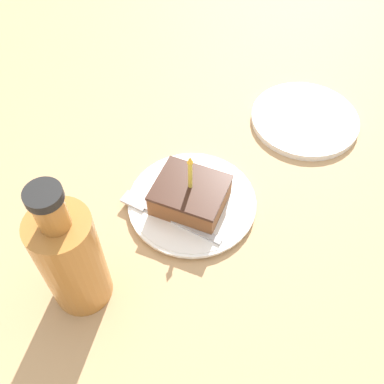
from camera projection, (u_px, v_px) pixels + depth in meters
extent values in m
cube|color=tan|center=(204.00, 222.00, 0.76)|extent=(2.40, 2.40, 0.04)
cylinder|color=white|center=(192.00, 203.00, 0.75)|extent=(0.20, 0.20, 0.01)
cylinder|color=white|center=(192.00, 202.00, 0.75)|extent=(0.21, 0.21, 0.01)
cube|color=brown|center=(190.00, 196.00, 0.73)|extent=(0.09, 0.11, 0.04)
cube|color=#381E14|center=(190.00, 188.00, 0.71)|extent=(0.10, 0.11, 0.01)
cylinder|color=#EAD84C|center=(190.00, 175.00, 0.69)|extent=(0.01, 0.01, 0.06)
cone|color=yellow|center=(190.00, 160.00, 0.66)|extent=(0.01, 0.01, 0.01)
cube|color=#B2B2B7|center=(183.00, 224.00, 0.72)|extent=(0.03, 0.14, 0.00)
cube|color=#B2B2B7|center=(135.00, 201.00, 0.74)|extent=(0.03, 0.05, 0.00)
cylinder|color=#B27233|center=(72.00, 261.00, 0.60)|extent=(0.08, 0.08, 0.18)
cylinder|color=#B27233|center=(51.00, 212.00, 0.50)|extent=(0.04, 0.04, 0.05)
cylinder|color=black|center=(43.00, 195.00, 0.48)|extent=(0.04, 0.04, 0.01)
cylinder|color=white|center=(305.00, 119.00, 0.88)|extent=(0.21, 0.21, 0.01)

